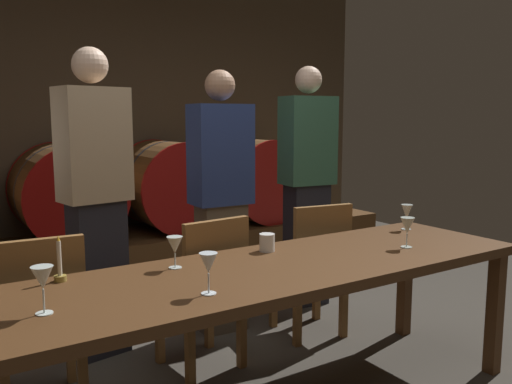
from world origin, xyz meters
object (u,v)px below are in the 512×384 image
at_px(wine_glass_center, 175,246).
at_px(chair_center, 207,286).
at_px(wine_barrel_center_right, 169,186).
at_px(dining_table, 261,282).
at_px(guest_center_left, 96,201).
at_px(wine_glass_right, 407,226).
at_px(guest_far_right, 307,185).
at_px(wine_glass_left, 208,264).
at_px(wine_barrel_center_left, 67,193).
at_px(cup_far_right, 267,242).
at_px(candle_center, 60,269).
at_px(wine_barrel_far_right, 253,179).
at_px(wine_glass_far_left, 42,279).
at_px(guest_center_right, 221,200).
at_px(chair_left, 39,315).
at_px(chair_right, 314,263).
at_px(wine_glass_far_right, 407,212).

bearing_deg(wine_glass_center, chair_center, 46.20).
distance_m(wine_barrel_center_right, dining_table, 2.58).
relative_size(guest_center_left, wine_glass_right, 11.24).
bearing_deg(guest_far_right, wine_glass_left, 47.27).
relative_size(wine_barrel_center_left, cup_far_right, 8.97).
xyz_separation_m(guest_far_right, wine_glass_left, (-1.53, -1.33, -0.06)).
bearing_deg(wine_glass_left, cup_far_right, 37.34).
bearing_deg(wine_glass_left, wine_glass_right, 4.47).
relative_size(candle_center, wine_glass_left, 1.20).
distance_m(wine_barrel_far_right, wine_glass_far_left, 3.58).
distance_m(wine_barrel_center_left, guest_center_right, 1.58).
bearing_deg(cup_far_right, chair_left, 160.40).
relative_size(chair_left, chair_right, 1.00).
bearing_deg(chair_left, wine_barrel_center_right, -124.52).
relative_size(chair_left, guest_center_left, 0.49).
xyz_separation_m(candle_center, wine_glass_far_left, (-0.14, -0.36, 0.07)).
relative_size(chair_center, wine_glass_left, 5.35).
height_order(chair_right, wine_glass_right, wine_glass_right).
xyz_separation_m(chair_right, candle_center, (-1.64, -0.33, 0.30)).
bearing_deg(dining_table, guest_center_left, 110.62).
height_order(guest_center_right, cup_far_right, guest_center_right).
bearing_deg(wine_glass_far_right, wine_glass_right, -138.26).
distance_m(candle_center, cup_far_right, 1.02).
distance_m(wine_glass_left, wine_glass_center, 0.41).
height_order(guest_far_right, wine_glass_right, guest_far_right).
bearing_deg(guest_center_right, chair_left, 21.56).
bearing_deg(guest_center_left, chair_center, 119.33).
relative_size(chair_center, guest_center_right, 0.51).
xyz_separation_m(candle_center, wine_glass_center, (0.49, -0.08, 0.05)).
relative_size(wine_barrel_far_right, wine_glass_far_left, 4.75).
distance_m(dining_table, guest_far_right, 1.64).
relative_size(chair_center, chair_right, 1.00).
bearing_deg(dining_table, wine_glass_left, -152.60).
bearing_deg(wine_glass_far_left, wine_barrel_center_left, 74.90).
height_order(wine_barrel_far_right, wine_glass_right, wine_barrel_far_right).
xyz_separation_m(chair_left, chair_right, (1.67, 0.00, 0.00)).
xyz_separation_m(wine_barrel_center_left, wine_glass_far_right, (1.48, -2.27, 0.04)).
bearing_deg(wine_glass_far_left, guest_far_right, 29.59).
height_order(guest_center_left, guest_far_right, guest_center_left).
height_order(chair_right, wine_glass_left, wine_glass_left).
distance_m(chair_left, wine_glass_far_left, 0.78).
bearing_deg(wine_glass_far_left, cup_far_right, 14.92).
distance_m(guest_center_left, guest_far_right, 1.58).
bearing_deg(chair_center, wine_glass_far_left, 28.16).
height_order(chair_center, guest_far_right, guest_far_right).
relative_size(chair_center, wine_glass_center, 5.99).
height_order(chair_center, cup_far_right, chair_center).
xyz_separation_m(guest_far_right, wine_glass_far_left, (-2.12, -1.20, -0.06)).
relative_size(wine_barrel_center_left, guest_center_right, 0.48).
relative_size(wine_barrel_center_right, wine_glass_right, 5.06).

